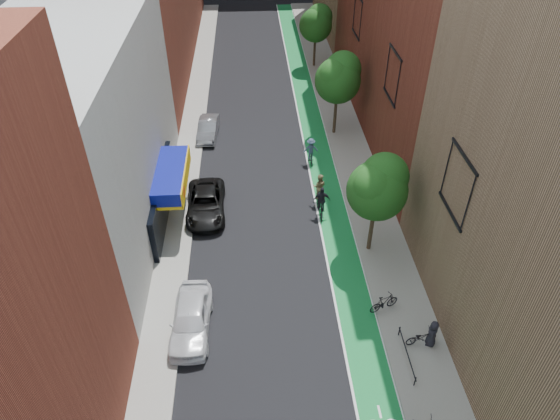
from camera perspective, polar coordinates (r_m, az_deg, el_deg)
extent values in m
plane|color=black|center=(23.46, 0.87, -21.98)|extent=(160.00, 160.00, 0.00)
cube|color=#147232|center=(43.06, 3.62, 9.96)|extent=(2.00, 68.00, 0.01)
cube|color=gray|center=(43.01, -9.91, 9.52)|extent=(2.00, 68.00, 0.15)
cube|color=gray|center=(43.39, 6.96, 10.09)|extent=(3.00, 68.00, 0.15)
cube|color=silver|center=(30.99, -22.06, 7.70)|extent=(8.00, 20.00, 12.00)
cylinder|color=#332619|center=(29.35, 10.39, -2.12)|extent=(0.24, 0.24, 3.30)
sphere|color=#204813|center=(27.68, 11.02, 2.19)|extent=(3.36, 3.36, 3.36)
sphere|color=#204813|center=(27.61, 11.87, 3.79)|extent=(2.64, 2.64, 2.64)
sphere|color=#204813|center=(27.10, 10.66, 2.61)|extent=(2.40, 2.40, 2.40)
cylinder|color=#332619|center=(40.73, 6.32, 10.80)|extent=(0.24, 0.24, 3.47)
sphere|color=#204813|center=(39.50, 6.61, 14.49)|extent=(3.53, 3.53, 3.53)
sphere|color=#204813|center=(39.55, 7.21, 15.66)|extent=(2.77, 2.77, 2.77)
sphere|color=#204813|center=(38.98, 6.28, 14.99)|extent=(2.52, 2.52, 2.52)
cylinder|color=#332619|center=(53.45, 3.96, 17.62)|extent=(0.24, 0.24, 3.19)
sphere|color=#204813|center=(52.58, 4.09, 20.31)|extent=(3.25, 3.25, 3.25)
sphere|color=#204813|center=(52.71, 4.55, 21.12)|extent=(2.55, 2.55, 2.55)
sphere|color=#204813|center=(52.12, 3.81, 20.69)|extent=(2.32, 2.32, 2.32)
imported|color=white|center=(25.71, -10.15, -12.12)|extent=(2.06, 4.79, 1.61)
imported|color=black|center=(32.61, -8.47, 0.75)|extent=(2.55, 5.29, 1.45)
imported|color=gray|center=(41.05, -8.22, 9.20)|extent=(1.75, 4.25, 1.37)
imported|color=black|center=(33.30, 4.46, 1.59)|extent=(0.85, 1.88, 1.09)
imported|color=#988858|center=(32.95, 4.50, 2.70)|extent=(1.00, 0.85, 1.83)
imported|color=black|center=(32.25, 4.76, -0.08)|extent=(0.74, 1.68, 0.86)
imported|color=black|center=(31.83, 4.82, 1.19)|extent=(1.10, 0.55, 1.80)
imported|color=black|center=(37.36, 3.51, 5.95)|extent=(0.55, 1.50, 0.88)
imported|color=#3B506A|center=(37.05, 3.54, 7.00)|extent=(1.13, 0.71, 1.66)
imported|color=black|center=(26.74, 11.82, -10.32)|extent=(1.76, 1.07, 1.02)
imported|color=black|center=(25.85, 15.85, -13.79)|extent=(1.69, 0.84, 0.85)
imported|color=black|center=(25.67, 17.03, -13.33)|extent=(0.75, 0.89, 1.56)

